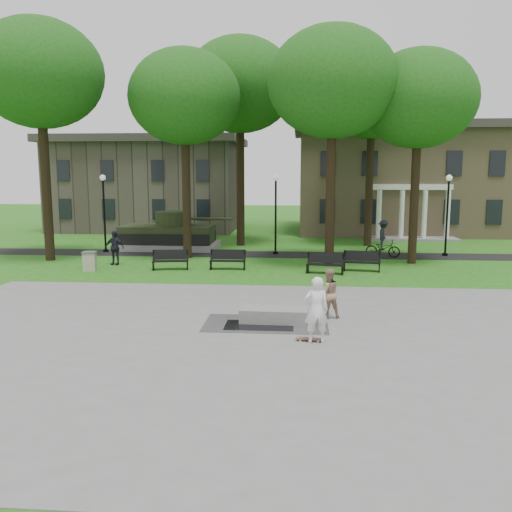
{
  "coord_description": "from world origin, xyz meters",
  "views": [
    {
      "loc": [
        1.85,
        -19.98,
        4.91
      ],
      "look_at": [
        0.09,
        2.43,
        1.4
      ],
      "focal_mm": 38.0,
      "sensor_mm": 36.0,
      "label": 1
    }
  ],
  "objects_px": {
    "concrete_block": "(274,315)",
    "cyclist": "(383,242)",
    "friend_watching": "(328,293)",
    "trash_bin": "(90,261)",
    "park_bench_0": "(171,259)",
    "skateboarder": "(316,310)"
  },
  "relations": [
    {
      "from": "skateboarder",
      "to": "park_bench_0",
      "type": "height_order",
      "value": "skateboarder"
    },
    {
      "from": "skateboarder",
      "to": "trash_bin",
      "type": "relative_size",
      "value": 2.02
    },
    {
      "from": "concrete_block",
      "to": "friend_watching",
      "type": "xyz_separation_m",
      "value": [
        1.8,
        0.58,
        0.62
      ]
    },
    {
      "from": "park_bench_0",
      "to": "concrete_block",
      "type": "bearing_deg",
      "value": -67.98
    },
    {
      "from": "cyclist",
      "to": "park_bench_0",
      "type": "height_order",
      "value": "cyclist"
    },
    {
      "from": "concrete_block",
      "to": "park_bench_0",
      "type": "distance_m",
      "value": 10.83
    },
    {
      "from": "concrete_block",
      "to": "cyclist",
      "type": "bearing_deg",
      "value": 68.2
    },
    {
      "from": "friend_watching",
      "to": "concrete_block",
      "type": "bearing_deg",
      "value": 1.91
    },
    {
      "from": "skateboarder",
      "to": "trash_bin",
      "type": "bearing_deg",
      "value": -52.47
    },
    {
      "from": "concrete_block",
      "to": "cyclist",
      "type": "distance_m",
      "value": 15.3
    },
    {
      "from": "concrete_block",
      "to": "park_bench_0",
      "type": "bearing_deg",
      "value": 121.39
    },
    {
      "from": "friend_watching",
      "to": "cyclist",
      "type": "height_order",
      "value": "cyclist"
    },
    {
      "from": "park_bench_0",
      "to": "trash_bin",
      "type": "distance_m",
      "value": 4.03
    },
    {
      "from": "concrete_block",
      "to": "friend_watching",
      "type": "bearing_deg",
      "value": 17.97
    },
    {
      "from": "cyclist",
      "to": "trash_bin",
      "type": "xyz_separation_m",
      "value": [
        -15.31,
        -5.53,
        -0.4
      ]
    },
    {
      "from": "skateboarder",
      "to": "trash_bin",
      "type": "xyz_separation_m",
      "value": [
        -10.94,
        10.81,
        -0.5
      ]
    },
    {
      "from": "friend_watching",
      "to": "skateboarder",
      "type": "bearing_deg",
      "value": 63.86
    },
    {
      "from": "friend_watching",
      "to": "trash_bin",
      "type": "distance_m",
      "value": 14.0
    },
    {
      "from": "park_bench_0",
      "to": "trash_bin",
      "type": "height_order",
      "value": "park_bench_0"
    },
    {
      "from": "skateboarder",
      "to": "friend_watching",
      "type": "bearing_deg",
      "value": -107.9
    },
    {
      "from": "friend_watching",
      "to": "park_bench_0",
      "type": "height_order",
      "value": "friend_watching"
    },
    {
      "from": "trash_bin",
      "to": "cyclist",
      "type": "bearing_deg",
      "value": 19.88
    }
  ]
}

